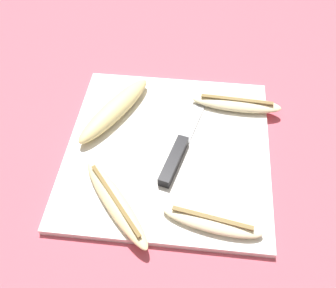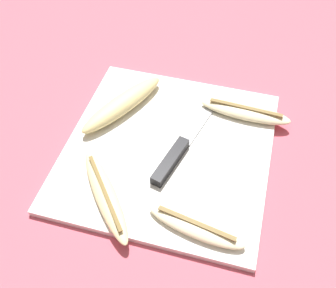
# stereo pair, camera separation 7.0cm
# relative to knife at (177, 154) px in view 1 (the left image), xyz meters

# --- Properties ---
(ground_plane) EXTENTS (4.00, 4.00, 0.00)m
(ground_plane) POSITION_rel_knife_xyz_m (-0.02, 0.02, -0.02)
(ground_plane) COLOR #C65160
(cutting_board) EXTENTS (0.36, 0.37, 0.01)m
(cutting_board) POSITION_rel_knife_xyz_m (-0.02, 0.02, -0.01)
(cutting_board) COLOR white
(cutting_board) RESTS_ON ground_plane
(knife) EXTENTS (0.07, 0.21, 0.02)m
(knife) POSITION_rel_knife_xyz_m (0.00, 0.00, 0.00)
(knife) COLOR black
(knife) RESTS_ON cutting_board
(banana_golden_short) EXTENTS (0.13, 0.20, 0.03)m
(banana_golden_short) POSITION_rel_knife_xyz_m (-0.13, 0.09, 0.01)
(banana_golden_short) COLOR #EDD689
(banana_golden_short) RESTS_ON cutting_board
(banana_pale_long) EXTENTS (0.16, 0.07, 0.02)m
(banana_pale_long) POSITION_rel_knife_xyz_m (0.07, -0.13, 0.00)
(banana_pale_long) COLOR beige
(banana_pale_long) RESTS_ON cutting_board
(banana_ripe_center) EXTENTS (0.15, 0.17, 0.02)m
(banana_ripe_center) POSITION_rel_knife_xyz_m (-0.09, -0.11, 0.00)
(banana_ripe_center) COLOR beige
(banana_ripe_center) RESTS_ON cutting_board
(banana_cream_curved) EXTENTS (0.18, 0.05, 0.02)m
(banana_cream_curved) POSITION_rel_knife_xyz_m (0.10, 0.14, 0.00)
(banana_cream_curved) COLOR beige
(banana_cream_curved) RESTS_ON cutting_board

